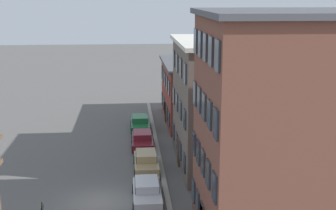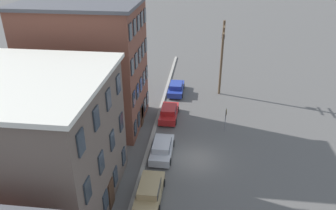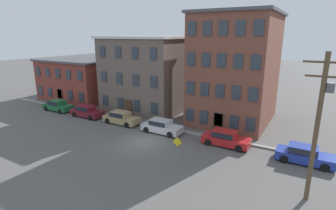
{
  "view_description": "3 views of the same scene",
  "coord_description": "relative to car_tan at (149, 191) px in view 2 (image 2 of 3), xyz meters",
  "views": [
    {
      "loc": [
        28.82,
        2.04,
        13.39
      ],
      "look_at": [
        1.14,
        4.44,
        6.77
      ],
      "focal_mm": 50.0,
      "sensor_mm": 36.0,
      "label": 1
    },
    {
      "loc": [
        -24.16,
        -0.28,
        17.55
      ],
      "look_at": [
        1.56,
        2.74,
        4.47
      ],
      "focal_mm": 35.0,
      "sensor_mm": 36.0,
      "label": 2
    },
    {
      "loc": [
        14.03,
        -19.36,
        10.13
      ],
      "look_at": [
        0.95,
        3.21,
        3.14
      ],
      "focal_mm": 28.0,
      "sensor_mm": 36.0,
      "label": 3
    }
  ],
  "objects": [
    {
      "name": "car_blue",
      "position": [
        19.34,
        -0.17,
        0.0
      ],
      "size": [
        4.4,
        1.92,
        1.43
      ],
      "color": "#233899",
      "rests_on": "ground_plane"
    },
    {
      "name": "apartment_midblock",
      "position": [
        -0.96,
        8.0,
        4.26
      ],
      "size": [
        10.94,
        11.13,
        9.98
      ],
      "color": "#66564C",
      "rests_on": "ground_plane"
    },
    {
      "name": "ground_plane",
      "position": [
        5.5,
        -3.31,
        -0.75
      ],
      "size": [
        200.0,
        200.0,
        0.0
      ],
      "primitive_type": "plane",
      "color": "#565451"
    },
    {
      "name": "car_red",
      "position": [
        12.67,
        -0.01,
        0.0
      ],
      "size": [
        4.4,
        1.92,
        1.43
      ],
      "color": "#B21E1E",
      "rests_on": "ground_plane"
    },
    {
      "name": "utility_pole",
      "position": [
        19.88,
        -5.63,
        4.46
      ],
      "size": [
        2.4,
        0.44,
        9.27
      ],
      "color": "brown",
      "rests_on": "ground_plane"
    },
    {
      "name": "apartment_far",
      "position": [
        11.0,
        7.97,
        5.57
      ],
      "size": [
        8.8,
        11.09,
        12.61
      ],
      "color": "brown",
      "rests_on": "ground_plane"
    },
    {
      "name": "car_silver",
      "position": [
        5.69,
        -0.18,
        0.0
      ],
      "size": [
        4.4,
        1.92,
        1.43
      ],
      "color": "#B7B7BC",
      "rests_on": "ground_plane"
    },
    {
      "name": "kerb_strip",
      "position": [
        5.5,
        1.19,
        -0.67
      ],
      "size": [
        56.0,
        0.36,
        0.16
      ],
      "primitive_type": "cube",
      "color": "#9E998E",
      "rests_on": "ground_plane"
    },
    {
      "name": "car_tan",
      "position": [
        0.0,
        0.0,
        0.0
      ],
      "size": [
        4.4,
        1.92,
        1.43
      ],
      "color": "tan",
      "rests_on": "ground_plane"
    },
    {
      "name": "caution_sign",
      "position": [
        10.73,
        -6.01,
        0.95
      ],
      "size": [
        0.87,
        0.08,
        2.57
      ],
      "color": "slate",
      "rests_on": "ground_plane"
    }
  ]
}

